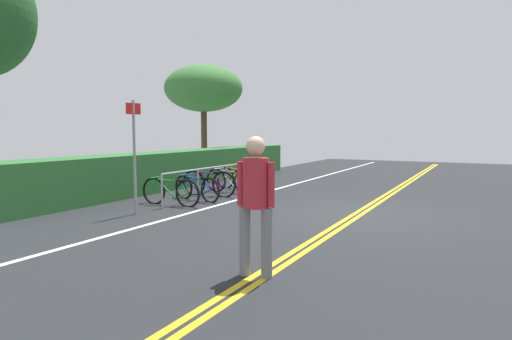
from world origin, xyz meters
The scene contains 14 objects.
ground_plane centered at (0.00, 0.00, -0.03)m, with size 35.38×13.14×0.05m, color #232628.
centre_line_yellow_inner centered at (0.00, -0.08, 0.00)m, with size 31.84×0.10×0.00m, color gold.
centre_line_yellow_outer centered at (0.00, 0.08, 0.00)m, with size 31.84×0.10×0.00m, color gold.
bike_lane_stripe_white centered at (0.00, 3.33, 0.00)m, with size 31.84×0.12×0.00m, color white.
bike_rack centered at (0.65, 4.25, 0.61)m, with size 4.35×0.05×0.83m.
bicycle_0 centered at (-1.07, 4.34, 0.33)m, with size 0.46×1.71×0.71m.
bicycle_1 centered at (-0.17, 4.21, 0.32)m, with size 0.52×1.65×0.69m.
bicycle_2 centered at (0.63, 4.38, 0.35)m, with size 0.46×1.71×0.76m.
bicycle_3 centered at (1.49, 4.19, 0.34)m, with size 0.46×1.74×0.74m.
bicycle_4 centered at (2.22, 4.38, 0.35)m, with size 0.46×1.67×0.74m.
pedestrian centered at (-4.72, 0.06, 1.02)m, with size 0.32×0.49×1.75m.
sign_post_near centered at (-2.32, 4.29, 1.47)m, with size 0.36×0.09×2.47m.
hedge_backdrop centered at (2.15, 6.55, 0.58)m, with size 13.30×1.20×1.15m, color #2D6B30.
tree_mid centered at (6.36, 8.47, 3.60)m, with size 3.35×3.35×4.62m.
Camera 1 is at (-9.45, -2.45, 1.82)m, focal length 30.80 mm.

